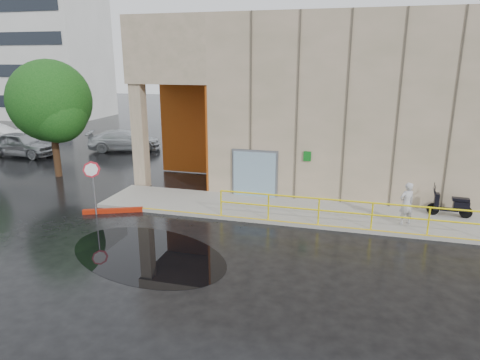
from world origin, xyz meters
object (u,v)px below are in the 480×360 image
object	(u,v)px
person	(406,203)
stop_sign	(92,175)
red_curb	(113,211)
car_c	(124,140)
scooter	(451,199)
car_a	(22,144)
tree_near	(52,104)

from	to	relation	value
person	stop_sign	bearing A→B (deg)	-22.55
red_curb	car_c	xyz separation A→B (m)	(-5.93, 11.40, 0.61)
car_c	scooter	bearing A→B (deg)	-137.26
car_a	tree_near	world-z (taller)	tree_near
person	red_curb	bearing A→B (deg)	-24.14
car_c	red_curb	bearing A→B (deg)	-175.32
scooter	person	bearing A→B (deg)	-139.82
scooter	red_curb	bearing A→B (deg)	-164.53
stop_sign	red_curb	bearing A→B (deg)	16.04
stop_sign	car_a	xyz separation A→B (m)	(-10.88, 8.46, -0.87)
scooter	car_a	distance (m)	25.19
red_curb	car_c	bearing A→B (deg)	117.47
stop_sign	car_c	world-z (taller)	stop_sign
person	car_c	world-z (taller)	person
scooter	car_c	xyz separation A→B (m)	(-19.13, 8.70, -0.17)
person	scooter	bearing A→B (deg)	-174.84
person	red_curb	size ratio (longest dim) A/B	0.67
scooter	tree_near	xyz separation A→B (m)	(-18.97, 1.59, 2.98)
scooter	stop_sign	xyz separation A→B (m)	(-13.74, -3.11, 0.78)
red_curb	car_c	distance (m)	12.87
stop_sign	car_a	world-z (taller)	stop_sign
person	car_a	size ratio (longest dim) A/B	0.35
car_c	tree_near	xyz separation A→B (m)	(0.16, -7.11, 3.15)
car_a	stop_sign	bearing A→B (deg)	-125.85
car_a	car_c	bearing A→B (deg)	-56.59
stop_sign	red_curb	world-z (taller)	stop_sign
person	tree_near	bearing A→B (deg)	-40.66
person	scooter	distance (m)	2.20
car_c	tree_near	size ratio (longest dim) A/B	0.79
stop_sign	car_c	distance (m)	13.01
scooter	car_a	world-z (taller)	car_a
car_a	car_c	world-z (taller)	car_a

